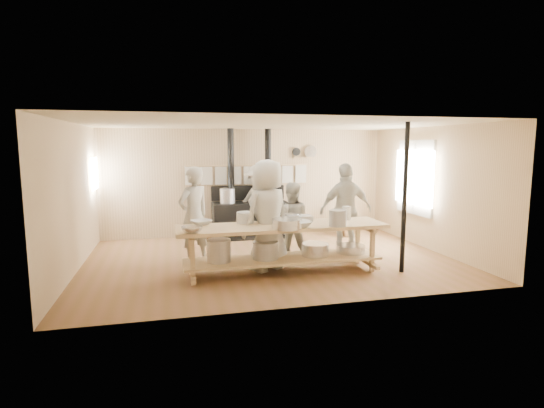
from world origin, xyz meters
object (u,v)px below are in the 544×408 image
cook_center (268,215)px  cook_right (346,210)px  chair (349,226)px  cook_by_window (258,202)px  stove (250,216)px  prep_table (282,244)px  cook_left (291,222)px  cook_far_left (194,216)px  roasting_pan (300,218)px

cook_center → cook_right: (1.73, 0.57, -0.05)m
cook_right → chair: bearing=-118.0°
chair → cook_by_window: bearing=175.5°
stove → cook_center: size_ratio=1.32×
cook_right → chair: 2.11m
cook_center → cook_right: bearing=169.6°
prep_table → chair: (2.41, 2.61, -0.29)m
cook_left → cook_right: (1.16, 0.06, 0.17)m
cook_far_left → prep_table: bearing=110.4°
cook_center → chair: bearing=-166.6°
cook_by_window → roasting_pan: 2.53m
chair → roasting_pan: size_ratio=1.87×
cook_left → cook_by_window: bearing=-70.6°
cook_by_window → roasting_pan: cook_by_window is taller
stove → cook_left: 2.30m
cook_by_window → chair: (2.24, -0.24, -0.64)m
prep_table → cook_center: (-0.20, 0.25, 0.46)m
cook_far_left → cook_by_window: 2.47m
cook_left → cook_right: bearing=-163.3°
cook_right → cook_by_window: cook_right is taller
cook_left → cook_center: bearing=55.5°
cook_center → roasting_pan: cook_center is taller
cook_far_left → chair: bearing=167.5°
cook_far_left → roasting_pan: size_ratio=4.30×
cook_left → prep_table: bearing=77.4°
cook_right → prep_table: bearing=26.3°
prep_table → cook_right: bearing=28.2°
stove → roasting_pan: (0.43, -2.69, 0.38)m
cook_right → cook_by_window: size_ratio=1.06×
stove → cook_far_left: 2.53m
cook_far_left → chair: size_ratio=2.31×
stove → cook_center: 2.81m
cook_center → chair: 3.59m
cook_far_left → cook_by_window: bearing=-166.2°
cook_far_left → cook_left: (1.82, -0.22, -0.15)m
stove → cook_far_left: (-1.44, -2.04, 0.39)m
prep_table → stove: bearing=90.0°
cook_right → cook_by_window: 2.44m
prep_table → roasting_pan: bearing=37.6°
prep_table → chair: size_ratio=4.56×
cook_far_left → cook_center: bearing=114.2°
stove → cook_far_left: size_ratio=1.43×
cook_by_window → roasting_pan: bearing=-46.3°
cook_by_window → chair: cook_by_window is taller
prep_table → cook_by_window: size_ratio=2.06×
roasting_pan → cook_far_left: bearing=160.9°
prep_table → chair: 3.56m
prep_table → cook_right: (1.53, 0.82, 0.41)m
cook_far_left → roasting_pan: (1.87, -0.65, -0.01)m
cook_center → cook_far_left: bearing=-59.0°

